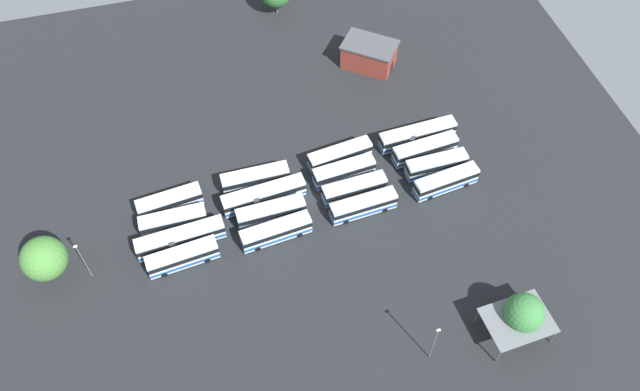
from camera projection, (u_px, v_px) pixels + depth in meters
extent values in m
plane|color=black|center=(309.00, 198.00, 106.58)|extent=(121.86, 121.86, 0.00)
cube|color=silver|center=(183.00, 257.00, 97.73)|extent=(11.15, 3.65, 3.14)
cube|color=beige|center=(181.00, 251.00, 96.41)|extent=(10.69, 3.41, 0.14)
cube|color=black|center=(182.00, 255.00, 97.32)|extent=(11.21, 3.69, 1.01)
cube|color=#1E56A8|center=(184.00, 260.00, 98.44)|extent=(11.21, 3.69, 0.63)
cube|color=black|center=(217.00, 244.00, 98.45)|extent=(0.29, 1.98, 1.16)
cylinder|color=black|center=(203.00, 249.00, 100.19)|extent=(1.03, 0.41, 1.00)
cylinder|color=black|center=(207.00, 260.00, 98.97)|extent=(1.03, 0.41, 1.00)
cylinder|color=black|center=(161.00, 263.00, 98.70)|extent=(1.03, 0.41, 1.00)
cylinder|color=black|center=(164.00, 275.00, 97.48)|extent=(1.03, 0.41, 1.00)
cube|color=silver|center=(181.00, 238.00, 99.73)|extent=(14.01, 3.58, 3.14)
cube|color=beige|center=(179.00, 232.00, 98.41)|extent=(13.44, 3.34, 0.14)
cube|color=black|center=(180.00, 236.00, 99.33)|extent=(14.08, 3.62, 1.01)
cube|color=#1E56A8|center=(182.00, 241.00, 100.44)|extent=(14.08, 3.62, 0.63)
cube|color=black|center=(223.00, 223.00, 100.66)|extent=(0.23, 1.98, 1.16)
cube|color=#47474C|center=(171.00, 241.00, 99.43)|extent=(1.10, 2.53, 3.02)
cylinder|color=black|center=(207.00, 229.00, 102.33)|extent=(1.02, 0.38, 1.00)
cylinder|color=black|center=(210.00, 241.00, 101.09)|extent=(1.02, 0.38, 1.00)
cylinder|color=black|center=(154.00, 245.00, 100.59)|extent=(1.02, 0.38, 1.00)
cylinder|color=black|center=(156.00, 257.00, 99.35)|extent=(1.02, 0.38, 1.00)
cube|color=silver|center=(173.00, 221.00, 101.67)|extent=(10.54, 2.57, 3.14)
cube|color=beige|center=(171.00, 215.00, 100.35)|extent=(10.11, 2.37, 0.14)
cube|color=black|center=(173.00, 219.00, 101.26)|extent=(10.59, 2.61, 1.01)
cube|color=#1E56A8|center=(174.00, 224.00, 102.38)|extent=(10.59, 2.61, 0.63)
cube|color=black|center=(206.00, 211.00, 102.04)|extent=(0.09, 1.98, 1.16)
cylinder|color=black|center=(194.00, 215.00, 103.94)|extent=(1.00, 0.31, 1.00)
cylinder|color=black|center=(196.00, 226.00, 102.68)|extent=(1.00, 0.31, 1.00)
cylinder|color=black|center=(154.00, 225.00, 102.88)|extent=(1.00, 0.31, 1.00)
cylinder|color=black|center=(155.00, 236.00, 101.61)|extent=(1.00, 0.31, 1.00)
cube|color=silver|center=(170.00, 202.00, 103.84)|extent=(10.71, 3.67, 3.14)
cube|color=beige|center=(168.00, 196.00, 102.51)|extent=(10.27, 3.43, 0.14)
cube|color=black|center=(169.00, 200.00, 103.43)|extent=(10.77, 3.72, 1.01)
cube|color=#1E56A8|center=(171.00, 205.00, 104.55)|extent=(10.77, 3.72, 0.63)
cube|color=black|center=(201.00, 190.00, 104.53)|extent=(0.30, 1.98, 1.16)
cylinder|color=black|center=(189.00, 196.00, 106.28)|extent=(1.03, 0.42, 1.00)
cylinder|color=black|center=(192.00, 206.00, 105.06)|extent=(1.03, 0.42, 1.00)
cylinder|color=black|center=(150.00, 208.00, 104.82)|extent=(1.03, 0.42, 1.00)
cylinder|color=black|center=(153.00, 218.00, 103.61)|extent=(1.03, 0.42, 1.00)
cube|color=silver|center=(276.00, 231.00, 100.47)|extent=(11.50, 3.65, 3.14)
cube|color=beige|center=(275.00, 226.00, 99.15)|extent=(11.03, 3.41, 0.14)
cube|color=black|center=(276.00, 230.00, 100.07)|extent=(11.56, 3.70, 1.01)
cube|color=#1E56A8|center=(276.00, 234.00, 101.18)|extent=(11.56, 3.70, 0.63)
cube|color=black|center=(310.00, 218.00, 101.22)|extent=(0.28, 1.98, 1.16)
cylinder|color=black|center=(295.00, 224.00, 102.95)|extent=(1.03, 0.41, 1.00)
cylinder|color=black|center=(300.00, 235.00, 101.73)|extent=(1.03, 0.41, 1.00)
cylinder|color=black|center=(253.00, 237.00, 101.43)|extent=(1.03, 0.41, 1.00)
cylinder|color=black|center=(258.00, 249.00, 100.21)|extent=(1.03, 0.41, 1.00)
cube|color=silver|center=(271.00, 212.00, 102.64)|extent=(11.19, 2.87, 3.14)
cube|color=beige|center=(270.00, 206.00, 101.32)|extent=(10.74, 2.65, 0.14)
cube|color=black|center=(271.00, 210.00, 102.23)|extent=(11.25, 2.90, 1.01)
cube|color=#1E56A8|center=(271.00, 215.00, 103.35)|extent=(11.25, 2.90, 0.63)
cube|color=black|center=(304.00, 202.00, 103.14)|extent=(0.14, 1.98, 1.16)
cylinder|color=black|center=(290.00, 207.00, 104.99)|extent=(1.01, 0.34, 1.00)
cylinder|color=black|center=(294.00, 217.00, 103.73)|extent=(1.01, 0.34, 1.00)
cylinder|color=black|center=(249.00, 217.00, 103.76)|extent=(1.01, 0.34, 1.00)
cylinder|color=black|center=(252.00, 228.00, 102.50)|extent=(1.01, 0.34, 1.00)
cube|color=silver|center=(264.00, 195.00, 104.64)|extent=(14.02, 3.72, 3.14)
cube|color=beige|center=(263.00, 189.00, 103.32)|extent=(13.45, 3.47, 0.14)
cube|color=black|center=(264.00, 193.00, 104.24)|extent=(14.09, 3.76, 1.01)
cube|color=#1E56A8|center=(264.00, 198.00, 105.35)|extent=(14.09, 3.76, 0.63)
cube|color=black|center=(304.00, 181.00, 105.61)|extent=(0.25, 1.98, 1.16)
cube|color=#47474C|center=(255.00, 198.00, 104.33)|extent=(1.13, 2.54, 3.02)
cylinder|color=black|center=(287.00, 188.00, 107.26)|extent=(1.02, 0.39, 1.00)
cylinder|color=black|center=(291.00, 198.00, 106.03)|extent=(1.02, 0.39, 1.00)
cylinder|color=black|center=(237.00, 202.00, 105.47)|extent=(1.02, 0.39, 1.00)
cylinder|color=black|center=(241.00, 213.00, 104.24)|extent=(1.02, 0.39, 1.00)
cube|color=silver|center=(255.00, 178.00, 106.71)|extent=(11.31, 2.55, 3.14)
cube|color=beige|center=(254.00, 172.00, 105.39)|extent=(10.86, 2.36, 0.14)
cube|color=black|center=(255.00, 176.00, 106.30)|extent=(11.37, 2.59, 1.01)
cube|color=#1E56A8|center=(256.00, 182.00, 107.42)|extent=(11.37, 2.59, 0.63)
cube|color=black|center=(288.00, 169.00, 107.14)|extent=(0.08, 1.98, 1.16)
cylinder|color=black|center=(275.00, 174.00, 109.02)|extent=(1.00, 0.31, 1.00)
cylinder|color=black|center=(278.00, 184.00, 107.75)|extent=(1.00, 0.31, 1.00)
cylinder|color=black|center=(234.00, 183.00, 107.88)|extent=(1.00, 0.31, 1.00)
cylinder|color=black|center=(237.00, 193.00, 106.62)|extent=(1.00, 0.31, 1.00)
cube|color=silver|center=(363.00, 206.00, 103.42)|extent=(11.13, 3.27, 3.14)
cube|color=beige|center=(364.00, 200.00, 102.10)|extent=(10.68, 3.04, 0.14)
cube|color=black|center=(363.00, 204.00, 103.01)|extent=(11.19, 3.31, 1.01)
cube|color=#1E56A8|center=(363.00, 209.00, 104.13)|extent=(11.19, 3.31, 0.63)
cube|color=black|center=(395.00, 194.00, 104.03)|extent=(0.22, 1.98, 1.16)
cylinder|color=black|center=(379.00, 199.00, 105.82)|extent=(1.02, 0.38, 1.00)
cylinder|color=black|center=(385.00, 210.00, 104.59)|extent=(1.02, 0.38, 1.00)
cylinder|color=black|center=(341.00, 211.00, 104.47)|extent=(1.02, 0.38, 1.00)
cylinder|color=black|center=(346.00, 222.00, 103.23)|extent=(1.02, 0.38, 1.00)
cube|color=silver|center=(354.00, 189.00, 105.43)|extent=(10.84, 3.10, 3.14)
cube|color=beige|center=(355.00, 183.00, 104.10)|extent=(10.40, 2.88, 0.14)
cube|color=black|center=(354.00, 187.00, 105.02)|extent=(10.89, 3.14, 1.01)
cube|color=#1E56A8|center=(354.00, 192.00, 106.14)|extent=(10.89, 3.14, 0.63)
cube|color=black|center=(385.00, 178.00, 105.97)|extent=(0.19, 1.98, 1.16)
cylinder|color=black|center=(370.00, 184.00, 107.79)|extent=(1.02, 0.36, 1.00)
cylinder|color=black|center=(375.00, 194.00, 106.55)|extent=(1.02, 0.36, 1.00)
cylinder|color=black|center=(333.00, 194.00, 106.52)|extent=(1.02, 0.36, 1.00)
cylinder|color=black|center=(337.00, 204.00, 105.28)|extent=(1.02, 0.36, 1.00)
cube|color=silver|center=(344.00, 171.00, 107.59)|extent=(10.74, 3.42, 3.14)
cube|color=beige|center=(344.00, 165.00, 106.26)|extent=(10.30, 3.18, 0.14)
cube|color=black|center=(344.00, 169.00, 107.18)|extent=(10.79, 3.46, 1.01)
cube|color=#1E56A8|center=(344.00, 175.00, 108.30)|extent=(10.79, 3.46, 0.63)
cube|color=black|center=(373.00, 160.00, 108.21)|extent=(0.25, 1.98, 1.16)
cylinder|color=black|center=(359.00, 166.00, 109.99)|extent=(1.02, 0.39, 1.00)
cylinder|color=black|center=(364.00, 176.00, 108.76)|extent=(1.02, 0.39, 1.00)
cylinder|color=black|center=(323.00, 177.00, 108.62)|extent=(1.02, 0.39, 1.00)
cylinder|color=black|center=(328.00, 187.00, 107.39)|extent=(1.02, 0.39, 1.00)
cube|color=silver|center=(340.00, 155.00, 109.68)|extent=(11.38, 3.94, 3.14)
cube|color=beige|center=(340.00, 149.00, 108.36)|extent=(10.91, 3.68, 0.14)
cube|color=black|center=(340.00, 153.00, 109.27)|extent=(11.44, 3.98, 1.01)
cube|color=#1E56A8|center=(340.00, 158.00, 110.39)|extent=(11.44, 3.98, 0.63)
cube|color=black|center=(369.00, 143.00, 110.49)|extent=(0.33, 1.97, 1.16)
cylinder|color=black|center=(355.00, 150.00, 112.19)|extent=(1.03, 0.44, 1.00)
cylinder|color=black|center=(360.00, 159.00, 110.99)|extent=(1.03, 0.44, 1.00)
cylinder|color=black|center=(319.00, 162.00, 110.58)|extent=(1.03, 0.44, 1.00)
cylinder|color=black|center=(324.00, 171.00, 109.38)|extent=(1.03, 0.44, 1.00)
cube|color=silver|center=(446.00, 181.00, 106.34)|extent=(11.33, 3.84, 3.14)
cube|color=beige|center=(448.00, 175.00, 105.01)|extent=(10.87, 3.59, 0.14)
cube|color=black|center=(446.00, 179.00, 105.93)|extent=(11.39, 3.88, 1.01)
cube|color=#1E56A8|center=(445.00, 185.00, 107.05)|extent=(11.39, 3.88, 0.63)
cube|color=black|center=(476.00, 169.00, 107.12)|extent=(0.32, 1.97, 1.16)
cylinder|color=black|center=(459.00, 175.00, 108.84)|extent=(1.03, 0.43, 1.00)
cylinder|color=black|center=(466.00, 185.00, 107.62)|extent=(1.03, 0.43, 1.00)
cylinder|color=black|center=(423.00, 188.00, 107.26)|extent=(1.03, 0.43, 1.00)
cylinder|color=black|center=(430.00, 198.00, 106.05)|extent=(1.03, 0.43, 1.00)
cube|color=silver|center=(436.00, 165.00, 108.45)|extent=(10.57, 2.69, 3.14)
cube|color=beige|center=(438.00, 158.00, 107.12)|extent=(10.15, 2.49, 0.14)
cube|color=black|center=(437.00, 163.00, 108.04)|extent=(10.63, 2.73, 1.01)
cube|color=#1E56A8|center=(435.00, 168.00, 109.16)|extent=(10.63, 2.73, 0.63)
cube|color=black|center=(465.00, 155.00, 108.86)|extent=(0.11, 1.98, 1.16)
cylinder|color=black|center=(450.00, 161.00, 110.74)|extent=(1.01, 0.33, 1.00)
cylinder|color=black|center=(455.00, 170.00, 109.48)|extent=(1.01, 0.33, 1.00)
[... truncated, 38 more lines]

